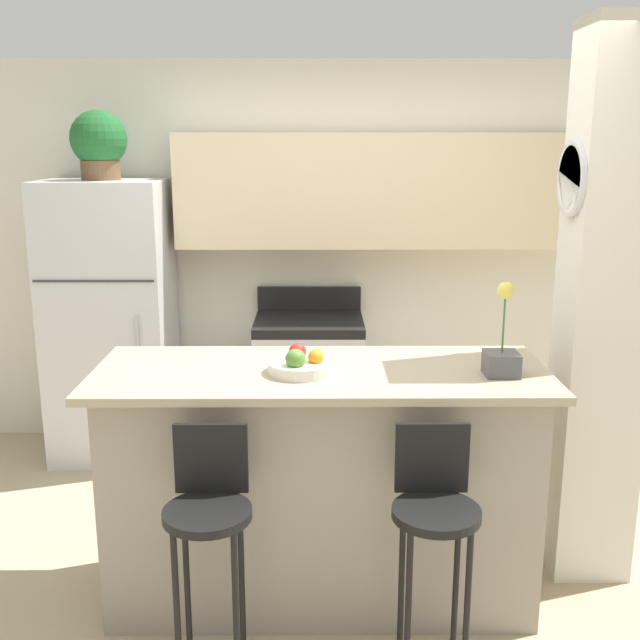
{
  "coord_description": "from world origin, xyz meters",
  "views": [
    {
      "loc": [
        -0.02,
        -3.08,
        2.04
      ],
      "look_at": [
        0.0,
        0.68,
        1.13
      ],
      "focal_mm": 42.0,
      "sensor_mm": 36.0,
      "label": 1
    }
  ],
  "objects_px": {
    "stove_range": "(309,385)",
    "orchid_vase": "(502,352)",
    "bar_stool_left": "(209,518)",
    "refrigerator": "(111,322)",
    "fruit_bowl": "(301,364)",
    "potted_plant_on_fridge": "(99,143)",
    "bar_stool_right": "(434,517)",
    "trash_bin": "(203,437)"
  },
  "relations": [
    {
      "from": "stove_range",
      "to": "orchid_vase",
      "type": "distance_m",
      "value": 2.04
    },
    {
      "from": "stove_range",
      "to": "potted_plant_on_fridge",
      "type": "bearing_deg",
      "value": -178.83
    },
    {
      "from": "fruit_bowl",
      "to": "trash_bin",
      "type": "distance_m",
      "value": 1.85
    },
    {
      "from": "bar_stool_right",
      "to": "fruit_bowl",
      "type": "distance_m",
      "value": 0.83
    },
    {
      "from": "stove_range",
      "to": "trash_bin",
      "type": "height_order",
      "value": "stove_range"
    },
    {
      "from": "stove_range",
      "to": "bar_stool_right",
      "type": "distance_m",
      "value": 2.23
    },
    {
      "from": "bar_stool_right",
      "to": "trash_bin",
      "type": "bearing_deg",
      "value": 121.08
    },
    {
      "from": "orchid_vase",
      "to": "trash_bin",
      "type": "bearing_deg",
      "value": 135.22
    },
    {
      "from": "bar_stool_right",
      "to": "orchid_vase",
      "type": "bearing_deg",
      "value": 53.35
    },
    {
      "from": "stove_range",
      "to": "trash_bin",
      "type": "xyz_separation_m",
      "value": [
        -0.68,
        -0.23,
        -0.27
      ]
    },
    {
      "from": "bar_stool_right",
      "to": "trash_bin",
      "type": "relative_size",
      "value": 2.63
    },
    {
      "from": "refrigerator",
      "to": "bar_stool_left",
      "type": "distance_m",
      "value": 2.35
    },
    {
      "from": "stove_range",
      "to": "bar_stool_left",
      "type": "height_order",
      "value": "stove_range"
    },
    {
      "from": "bar_stool_left",
      "to": "fruit_bowl",
      "type": "relative_size",
      "value": 3.53
    },
    {
      "from": "bar_stool_right",
      "to": "potted_plant_on_fridge",
      "type": "height_order",
      "value": "potted_plant_on_fridge"
    },
    {
      "from": "bar_stool_right",
      "to": "orchid_vase",
      "type": "xyz_separation_m",
      "value": [
        0.33,
        0.45,
        0.51
      ]
    },
    {
      "from": "refrigerator",
      "to": "orchid_vase",
      "type": "bearing_deg",
      "value": -38.95
    },
    {
      "from": "potted_plant_on_fridge",
      "to": "fruit_bowl",
      "type": "height_order",
      "value": "potted_plant_on_fridge"
    },
    {
      "from": "bar_stool_left",
      "to": "potted_plant_on_fridge",
      "type": "xyz_separation_m",
      "value": [
        -0.92,
        2.14,
        1.36
      ]
    },
    {
      "from": "stove_range",
      "to": "trash_bin",
      "type": "bearing_deg",
      "value": -160.94
    },
    {
      "from": "refrigerator",
      "to": "bar_stool_left",
      "type": "xyz_separation_m",
      "value": [
        0.92,
        -2.14,
        -0.24
      ]
    },
    {
      "from": "orchid_vase",
      "to": "refrigerator",
      "type": "bearing_deg",
      "value": 141.05
    },
    {
      "from": "stove_range",
      "to": "bar_stool_left",
      "type": "bearing_deg",
      "value": -99.29
    },
    {
      "from": "stove_range",
      "to": "fruit_bowl",
      "type": "height_order",
      "value": "fruit_bowl"
    },
    {
      "from": "stove_range",
      "to": "potted_plant_on_fridge",
      "type": "xyz_separation_m",
      "value": [
        -1.28,
        -0.03,
        1.56
      ]
    },
    {
      "from": "stove_range",
      "to": "bar_stool_right",
      "type": "relative_size",
      "value": 1.07
    },
    {
      "from": "orchid_vase",
      "to": "trash_bin",
      "type": "distance_m",
      "value": 2.33
    },
    {
      "from": "refrigerator",
      "to": "potted_plant_on_fridge",
      "type": "height_order",
      "value": "potted_plant_on_fridge"
    },
    {
      "from": "fruit_bowl",
      "to": "potted_plant_on_fridge",
      "type": "bearing_deg",
      "value": 127.15
    },
    {
      "from": "potted_plant_on_fridge",
      "to": "orchid_vase",
      "type": "bearing_deg",
      "value": -38.95
    },
    {
      "from": "bar_stool_left",
      "to": "bar_stool_right",
      "type": "distance_m",
      "value": 0.84
    },
    {
      "from": "potted_plant_on_fridge",
      "to": "fruit_bowl",
      "type": "bearing_deg",
      "value": -52.85
    },
    {
      "from": "trash_bin",
      "to": "fruit_bowl",
      "type": "bearing_deg",
      "value": -65.58
    },
    {
      "from": "orchid_vase",
      "to": "trash_bin",
      "type": "relative_size",
      "value": 1.04
    },
    {
      "from": "orchid_vase",
      "to": "potted_plant_on_fridge",
      "type": "bearing_deg",
      "value": 141.05
    },
    {
      "from": "trash_bin",
      "to": "refrigerator",
      "type": "bearing_deg",
      "value": 160.83
    },
    {
      "from": "potted_plant_on_fridge",
      "to": "fruit_bowl",
      "type": "xyz_separation_m",
      "value": [
        1.26,
        -1.66,
        -0.9
      ]
    },
    {
      "from": "potted_plant_on_fridge",
      "to": "bar_stool_left",
      "type": "bearing_deg",
      "value": -66.73
    },
    {
      "from": "stove_range",
      "to": "fruit_bowl",
      "type": "xyz_separation_m",
      "value": [
        -0.02,
        -1.69,
        0.66
      ]
    },
    {
      "from": "stove_range",
      "to": "fruit_bowl",
      "type": "bearing_deg",
      "value": -90.61
    },
    {
      "from": "refrigerator",
      "to": "orchid_vase",
      "type": "xyz_separation_m",
      "value": [
        2.1,
        -1.7,
        0.28
      ]
    },
    {
      "from": "bar_stool_right",
      "to": "potted_plant_on_fridge",
      "type": "bearing_deg",
      "value": 129.48
    }
  ]
}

